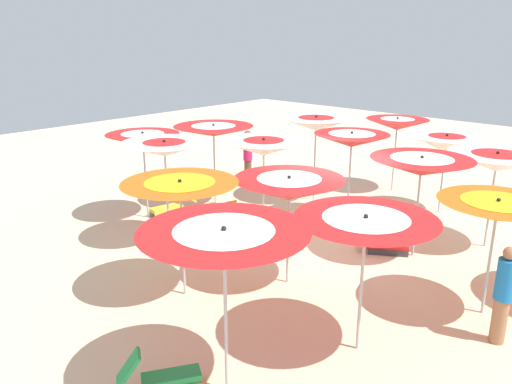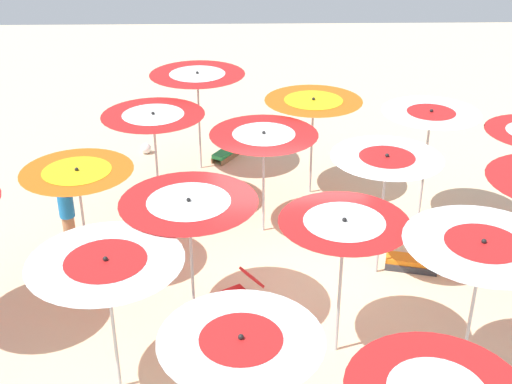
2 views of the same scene
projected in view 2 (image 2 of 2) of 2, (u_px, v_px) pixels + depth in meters
The scene contains 18 objects.
ground at pixel (282, 283), 12.70m from camera, with size 39.94×39.94×0.04m, color beige.
beach_umbrella_1 at pixel (430, 120), 13.70m from camera, with size 1.97×1.97×2.53m.
beach_umbrella_2 at pixel (313, 107), 14.96m from camera, with size 2.14×2.14×2.31m.
beach_umbrella_3 at pixel (198, 80), 16.05m from camera, with size 2.24×2.24×2.48m.
beach_umbrella_5 at pixel (386, 166), 11.97m from camera, with size 1.96×1.96×2.45m.
beach_umbrella_6 at pixel (264, 143), 13.46m from camera, with size 2.14×2.14×2.24m.
beach_umbrella_7 at pixel (154, 123), 14.28m from camera, with size 2.16×2.16×2.28m.
beach_umbrella_8 at pixel (482, 255), 9.24m from camera, with size 2.16×2.16×2.56m.
beach_umbrella_9 at pixel (344, 231), 10.00m from camera, with size 1.93×1.93×2.43m.
beach_umbrella_10 at pixel (189, 212), 10.78m from camera, with size 2.20×2.20×2.32m.
beach_umbrella_11 at pixel (78, 179), 12.10m from camera, with size 1.99×1.99×2.18m.
beach_umbrella_13 at pixel (241, 353), 7.99m from camera, with size 1.96×1.96×2.23m.
beach_umbrella_14 at pixel (107, 273), 9.32m from camera, with size 2.15×2.15×2.30m.
lounger_0 at pixel (228, 296), 11.94m from camera, with size 0.95×1.22×0.60m.
lounger_1 at pixel (417, 260), 12.97m from camera, with size 0.66×1.35×0.59m.
lounger_3 at pixel (228, 150), 17.54m from camera, with size 1.16×0.87×0.68m.
beachgoer_0 at pixel (67, 212), 13.26m from camera, with size 0.30×0.30×1.67m.
beach_ball at pixel (146, 148), 17.82m from camera, with size 0.28×0.28×0.28m, color white.
Camera 2 is at (10.50, -0.72, 7.29)m, focal length 48.13 mm.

